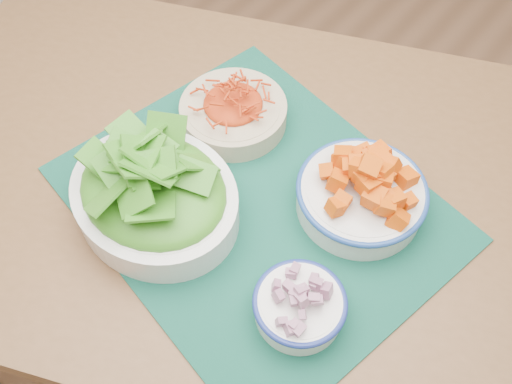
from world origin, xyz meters
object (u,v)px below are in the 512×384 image
squash_bowl (362,190)px  carrot_bowl (233,109)px  onion_bowl (300,304)px  placemat (256,203)px  lettuce_bowl (153,190)px  table (227,203)px

squash_bowl → carrot_bowl: bearing=177.0°
onion_bowl → placemat: bearing=146.2°
placemat → squash_bowl: size_ratio=2.65×
carrot_bowl → onion_bowl: carrot_bowl is taller
carrot_bowl → lettuce_bowl: bearing=-82.8°
onion_bowl → lettuce_bowl: bearing=179.9°
lettuce_bowl → squash_bowl: bearing=43.6°
placemat → squash_bowl: (0.13, 0.10, 0.05)m
carrot_bowl → squash_bowl: squash_bowl is taller
placemat → carrot_bowl: carrot_bowl is taller
squash_bowl → placemat: bearing=-144.0°
squash_bowl → table: bearing=-159.9°
placemat → onion_bowl: onion_bowl is taller
lettuce_bowl → placemat: bearing=48.0°
carrot_bowl → lettuce_bowl: 0.23m
carrot_bowl → lettuce_bowl: size_ratio=0.73×
squash_bowl → onion_bowl: squash_bowl is taller
lettuce_bowl → onion_bowl: size_ratio=2.07×
carrot_bowl → lettuce_bowl: (0.03, -0.22, 0.03)m
lettuce_bowl → onion_bowl: 0.28m
squash_bowl → onion_bowl: size_ratio=1.55×
onion_bowl → table: bearing=152.6°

